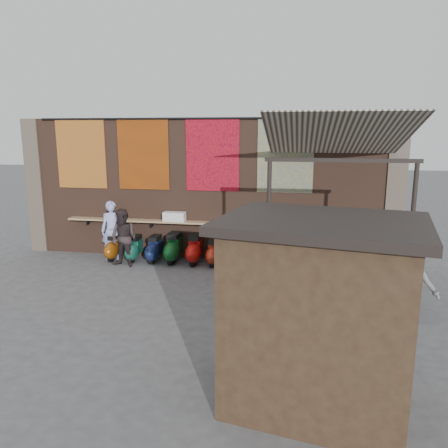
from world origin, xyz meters
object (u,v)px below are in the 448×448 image
at_px(scooter_stool_5, 214,252).
at_px(scooter_stool_9, 298,255).
at_px(scooter_stool_3, 174,248).
at_px(shopper_navy, 346,273).
at_px(scooter_stool_1, 134,249).
at_px(scooter_stool_7, 256,252).
at_px(shopper_tan, 312,245).
at_px(shelf_box, 174,217).
at_px(scooter_stool_8, 276,255).
at_px(shopper_grey, 409,278).
at_px(market_stall, 318,319).
at_px(diner_right, 124,238).
at_px(diner_left, 112,230).
at_px(scooter_stool_0, 114,248).
at_px(scooter_stool_2, 154,249).
at_px(scooter_stool_4, 195,249).
at_px(scooter_stool_6, 237,251).

xyz_separation_m(scooter_stool_5, scooter_stool_9, (2.30, 0.00, 0.04)).
height_order(scooter_stool_3, shopper_navy, shopper_navy).
height_order(scooter_stool_1, scooter_stool_7, scooter_stool_7).
xyz_separation_m(scooter_stool_1, shopper_tan, (4.93, -0.68, 0.51)).
xyz_separation_m(shelf_box, scooter_stool_9, (3.51, -0.33, -0.86)).
bearing_deg(scooter_stool_8, shelf_box, 174.57).
xyz_separation_m(shopper_grey, market_stall, (-1.83, -2.98, 0.35)).
bearing_deg(market_stall, scooter_stool_1, 140.50).
height_order(scooter_stool_7, shopper_navy, shopper_navy).
distance_m(scooter_stool_8, diner_right, 4.17).
relative_size(scooter_stool_5, shopper_grey, 0.43).
height_order(diner_left, market_stall, market_stall).
xyz_separation_m(scooter_stool_1, scooter_stool_9, (4.61, 0.02, 0.04)).
relative_size(scooter_stool_0, shopper_navy, 0.49).
height_order(scooter_stool_7, scooter_stool_8, scooter_stool_7).
bearing_deg(scooter_stool_2, diner_left, 178.42).
height_order(scooter_stool_0, market_stall, market_stall).
distance_m(scooter_stool_1, shopper_navy, 6.15).
bearing_deg(scooter_stool_8, scooter_stool_7, -177.99).
bearing_deg(scooter_stool_0, shopper_tan, -7.08).
relative_size(shelf_box, shopper_navy, 0.40).
bearing_deg(scooter_stool_0, scooter_stool_7, 0.60).
relative_size(shelf_box, scooter_stool_7, 0.71).
xyz_separation_m(scooter_stool_5, shopper_navy, (3.29, -2.53, 0.42)).
xyz_separation_m(shopper_grey, shopper_tan, (-1.79, 2.27, -0.00)).
distance_m(scooter_stool_0, scooter_stool_8, 4.64).
bearing_deg(scooter_stool_3, shopper_navy, -29.99).
xyz_separation_m(scooter_stool_2, scooter_stool_3, (0.55, 0.04, 0.05)).
bearing_deg(scooter_stool_5, shelf_box, 164.69).
bearing_deg(scooter_stool_5, market_stall, -66.52).
bearing_deg(scooter_stool_7, diner_left, -179.97).
bearing_deg(shopper_navy, scooter_stool_5, -73.58).
xyz_separation_m(scooter_stool_4, scooter_stool_6, (1.17, 0.03, 0.01)).
bearing_deg(scooter_stool_9, scooter_stool_1, -179.72).
distance_m(shelf_box, market_stall, 7.34).
bearing_deg(scooter_stool_3, market_stall, -57.95).
xyz_separation_m(scooter_stool_0, scooter_stool_8, (4.64, 0.06, -0.01)).
bearing_deg(scooter_stool_6, scooter_stool_2, -178.42).
xyz_separation_m(scooter_stool_3, scooter_stool_8, (2.88, 0.02, -0.07)).
relative_size(scooter_stool_7, shopper_tan, 0.50).
bearing_deg(scooter_stool_7, scooter_stool_8, 2.01).
xyz_separation_m(diner_right, shopper_grey, (6.79, -2.40, 0.07)).
relative_size(scooter_stool_5, shopper_navy, 0.48).
height_order(shelf_box, scooter_stool_9, shelf_box).
distance_m(scooter_stool_0, scooter_stool_5, 2.92).
relative_size(scooter_stool_3, scooter_stool_5, 1.16).
xyz_separation_m(scooter_stool_0, scooter_stool_6, (3.55, 0.07, 0.06)).
bearing_deg(shopper_tan, scooter_stool_0, 110.21).
bearing_deg(scooter_stool_1, scooter_stool_9, 0.28).
distance_m(scooter_stool_4, market_stall, 6.80).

